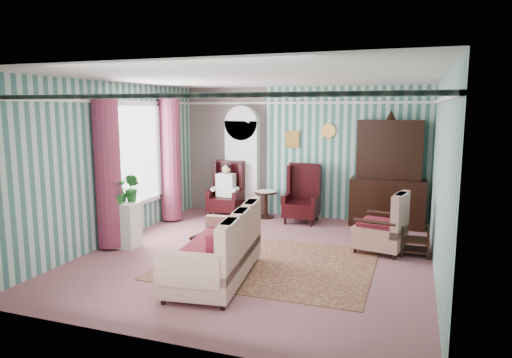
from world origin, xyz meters
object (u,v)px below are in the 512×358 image
(bookcase, at_px, (242,166))
(wingback_left, at_px, (226,189))
(dresser_hutch, at_px, (389,170))
(seated_woman, at_px, (226,191))
(coffee_table, at_px, (221,249))
(wingback_right, at_px, (302,194))
(round_side_table, at_px, (266,205))
(floral_armchair, at_px, (381,222))
(plant_stand, at_px, (123,225))
(nest_table, at_px, (415,240))
(sofa, at_px, (214,247))

(bookcase, distance_m, wingback_left, 0.68)
(dresser_hutch, height_order, seated_woman, dresser_hutch)
(coffee_table, bearing_deg, seated_woman, 111.55)
(wingback_right, height_order, round_side_table, wingback_right)
(dresser_hutch, relative_size, coffee_table, 2.73)
(wingback_right, distance_m, seated_woman, 1.75)
(wingback_right, bearing_deg, floral_armchair, -40.77)
(dresser_hutch, distance_m, plant_stand, 5.31)
(wingback_left, xyz_separation_m, plant_stand, (-0.80, -2.75, -0.22))
(nest_table, height_order, floral_armchair, floral_armchair)
(wingback_left, distance_m, plant_stand, 2.87)
(dresser_hutch, distance_m, coffee_table, 4.07)
(round_side_table, xyz_separation_m, coffee_table, (0.25, -3.06, -0.10))
(wingback_right, relative_size, round_side_table, 2.08)
(seated_woman, xyz_separation_m, plant_stand, (-0.80, -2.75, -0.19))
(seated_woman, height_order, sofa, seated_woman)
(sofa, xyz_separation_m, coffee_table, (-0.23, 0.75, -0.29))
(bookcase, bearing_deg, dresser_hutch, -2.11)
(bookcase, distance_m, wingback_right, 1.63)
(dresser_hutch, height_order, round_side_table, dresser_hutch)
(seated_woman, bearing_deg, sofa, -69.34)
(coffee_table, bearing_deg, wingback_right, 78.34)
(dresser_hutch, xyz_separation_m, coffee_table, (-2.35, -3.18, -0.98))
(wingback_right, height_order, coffee_table, wingback_right)
(seated_woman, bearing_deg, dresser_hutch, 4.41)
(nest_table, distance_m, floral_armchair, 0.62)
(round_side_table, height_order, floral_armchair, floral_armchair)
(round_side_table, height_order, nest_table, round_side_table)
(seated_woman, xyz_separation_m, floral_armchair, (3.50, -1.51, -0.08))
(bookcase, height_order, nest_table, bookcase)
(sofa, height_order, coffee_table, sofa)
(coffee_table, bearing_deg, dresser_hutch, 53.53)
(wingback_left, height_order, floral_armchair, wingback_left)
(floral_armchair, bearing_deg, nest_table, -82.34)
(round_side_table, bearing_deg, plant_stand, -120.38)
(round_side_table, bearing_deg, wingback_right, -10.01)
(dresser_hutch, bearing_deg, sofa, -118.39)
(round_side_table, xyz_separation_m, floral_armchair, (2.60, -1.66, 0.21))
(bookcase, bearing_deg, seated_woman, -122.66)
(floral_armchair, bearing_deg, dresser_hutch, 11.75)
(wingback_right, xyz_separation_m, coffee_table, (-0.60, -2.91, -0.42))
(seated_woman, distance_m, plant_stand, 2.87)
(plant_stand, bearing_deg, bookcase, 71.51)
(wingback_right, xyz_separation_m, plant_stand, (-2.55, -2.75, -0.22))
(coffee_table, bearing_deg, sofa, -72.93)
(wingback_right, bearing_deg, dresser_hutch, 8.77)
(dresser_hutch, height_order, wingback_right, dresser_hutch)
(wingback_left, xyz_separation_m, seated_woman, (0.00, 0.00, -0.04))
(plant_stand, bearing_deg, wingback_right, 47.16)
(wingback_right, bearing_deg, bookcase, 165.43)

